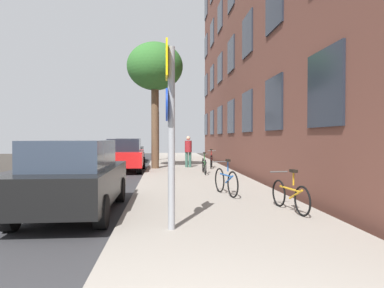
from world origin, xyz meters
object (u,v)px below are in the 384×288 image
object	(u,v)px
car_1	(125,155)
car_2	(129,150)
bicycle_3	(211,160)
pedestrian_0	(188,149)
tree_near	(155,68)
bicycle_2	(204,165)
sign_post	(170,121)
car_0	(74,176)
bicycle_1	(226,181)
bicycle_0	(290,195)
traffic_light	(157,127)

from	to	relation	value
car_1	car_2	world-z (taller)	same
bicycle_3	pedestrian_0	distance (m)	1.40
tree_near	bicycle_3	xyz separation A→B (m)	(2.90, -0.07, -4.73)
bicycle_2	pedestrian_0	distance (m)	3.43
car_1	tree_near	bearing A→B (deg)	16.72
sign_post	car_2	xyz separation A→B (m)	(-2.49, 18.68, -1.14)
bicycle_2	car_0	world-z (taller)	car_0
pedestrian_0	car_1	world-z (taller)	pedestrian_0
bicycle_1	pedestrian_0	size ratio (longest dim) A/B	0.99
pedestrian_0	car_0	size ratio (longest dim) A/B	0.39
bicycle_3	car_0	xyz separation A→B (m)	(-4.42, -10.07, 0.34)
bicycle_2	car_0	size ratio (longest dim) A/B	0.40
bicycle_0	pedestrian_0	distance (m)	11.29
bicycle_3	car_2	size ratio (longest dim) A/B	0.41
tree_near	bicycle_3	world-z (taller)	tree_near
bicycle_2	car_0	bearing A→B (deg)	-117.05
bicycle_0	car_1	bearing A→B (deg)	114.02
bicycle_1	bicycle_3	size ratio (longest dim) A/B	0.96
car_2	tree_near	bearing A→B (deg)	-73.70
traffic_light	bicycle_3	distance (m)	7.76
pedestrian_0	car_0	xyz separation A→B (m)	(-3.26, -10.62, -0.22)
sign_post	car_2	distance (m)	18.88
tree_near	car_2	xyz separation A→B (m)	(-1.96, 6.71, -4.39)
pedestrian_0	car_2	world-z (taller)	pedestrian_0
bicycle_2	car_2	xyz separation A→B (m)	(-4.15, 9.58, 0.36)
tree_near	bicycle_2	xyz separation A→B (m)	(2.19, -2.87, -4.74)
tree_near	bicycle_0	size ratio (longest dim) A/B	3.98
sign_post	bicycle_3	bearing A→B (deg)	78.71
bicycle_0	car_0	distance (m)	4.68
bicycle_0	bicycle_1	bearing A→B (deg)	114.07
bicycle_0	pedestrian_0	world-z (taller)	pedestrian_0
bicycle_1	pedestrian_0	bearing A→B (deg)	92.43
bicycle_1	car_2	distance (m)	15.77
car_0	bicycle_3	bearing A→B (deg)	66.30
pedestrian_0	car_0	distance (m)	11.12
bicycle_3	car_0	size ratio (longest dim) A/B	0.40
bicycle_2	traffic_light	bearing A→B (deg)	102.93
tree_near	car_2	world-z (taller)	tree_near
car_2	bicycle_0	bearing A→B (deg)	-73.79
bicycle_0	traffic_light	bearing A→B (deg)	100.15
bicycle_1	pedestrian_0	xyz separation A→B (m)	(-0.38, 9.00, 0.55)
sign_post	traffic_light	bearing A→B (deg)	91.72
tree_near	bicycle_1	world-z (taller)	tree_near
tree_near	bicycle_1	bearing A→B (deg)	-76.00
sign_post	bicycle_1	size ratio (longest dim) A/B	1.95
car_2	bicycle_1	bearing A→B (deg)	-74.98
sign_post	tree_near	world-z (taller)	tree_near
tree_near	car_0	xyz separation A→B (m)	(-1.52, -10.14, -4.39)
bicycle_1	bicycle_2	xyz separation A→B (m)	(0.07, 5.64, -0.02)
bicycle_1	traffic_light	bearing A→B (deg)	98.01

